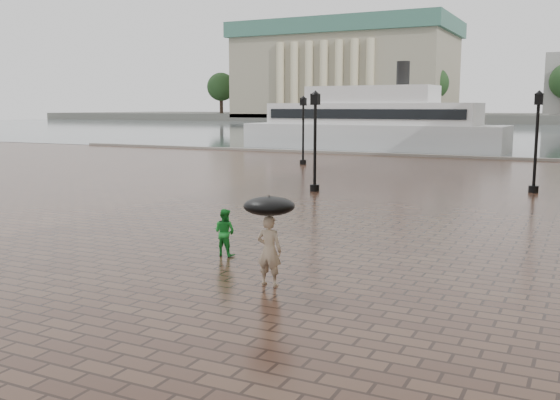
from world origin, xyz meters
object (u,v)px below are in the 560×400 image
adult_pedestrian (269,251)px  ferry_near (371,124)px  street_lamps (450,135)px  child_pedestrian (225,232)px

adult_pedestrian → ferry_near: bearing=-76.9°
street_lamps → child_pedestrian: size_ratio=17.50×
child_pedestrian → ferry_near: ferry_near is taller
child_pedestrian → ferry_near: size_ratio=0.05×
adult_pedestrian → ferry_near: 44.33m
street_lamps → ferry_near: (-11.11, 20.79, -0.00)m
adult_pedestrian → child_pedestrian: (-2.29, 1.92, -0.15)m
child_pedestrian → ferry_near: (-9.45, 40.79, 1.71)m
street_lamps → child_pedestrian: (-1.66, -20.00, -1.71)m
adult_pedestrian → child_pedestrian: size_ratio=1.25×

